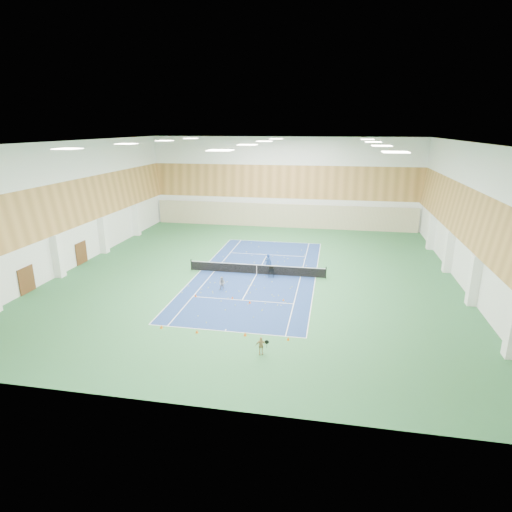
{
  "coord_description": "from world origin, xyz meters",
  "views": [
    {
      "loc": [
        6.84,
        -37.23,
        13.3
      ],
      "look_at": [
        0.07,
        -0.74,
        2.0
      ],
      "focal_mm": 30.0,
      "sensor_mm": 36.0,
      "label": 1
    }
  ],
  "objects_px": {
    "coach": "(268,263)",
    "child_court": "(222,284)",
    "ball_cart": "(271,273)",
    "child_apron": "(261,346)",
    "tennis_net": "(257,269)"
  },
  "relations": [
    {
      "from": "coach",
      "to": "child_court",
      "type": "distance_m",
      "value": 6.14
    },
    {
      "from": "coach",
      "to": "ball_cart",
      "type": "relative_size",
      "value": 2.03
    },
    {
      "from": "coach",
      "to": "child_apron",
      "type": "relative_size",
      "value": 1.59
    },
    {
      "from": "coach",
      "to": "child_apron",
      "type": "bearing_deg",
      "value": 110.67
    },
    {
      "from": "child_court",
      "to": "child_apron",
      "type": "bearing_deg",
      "value": -58.08
    },
    {
      "from": "coach",
      "to": "child_court",
      "type": "relative_size",
      "value": 1.55
    },
    {
      "from": "coach",
      "to": "ball_cart",
      "type": "height_order",
      "value": "coach"
    },
    {
      "from": "child_court",
      "to": "child_apron",
      "type": "height_order",
      "value": "child_court"
    },
    {
      "from": "coach",
      "to": "child_apron",
      "type": "height_order",
      "value": "coach"
    },
    {
      "from": "tennis_net",
      "to": "child_court",
      "type": "bearing_deg",
      "value": -115.15
    },
    {
      "from": "coach",
      "to": "ball_cart",
      "type": "distance_m",
      "value": 1.53
    },
    {
      "from": "coach",
      "to": "tennis_net",
      "type": "bearing_deg",
      "value": 51.96
    },
    {
      "from": "child_apron",
      "to": "tennis_net",
      "type": "bearing_deg",
      "value": 80.63
    },
    {
      "from": "tennis_net",
      "to": "ball_cart",
      "type": "height_order",
      "value": "tennis_net"
    },
    {
      "from": "coach",
      "to": "ball_cart",
      "type": "bearing_deg",
      "value": 123.68
    }
  ]
}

